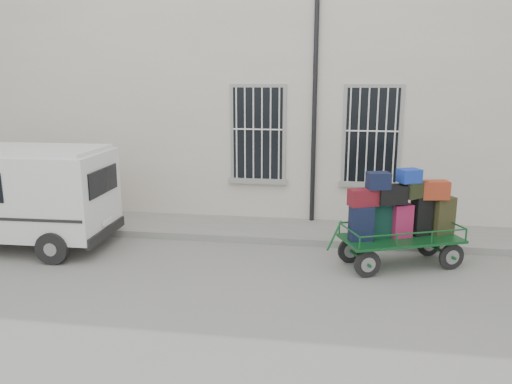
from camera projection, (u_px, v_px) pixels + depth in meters
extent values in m
plane|color=slate|center=(255.00, 266.00, 9.65)|extent=(80.00, 80.00, 0.00)
cube|color=#BFB3A3|center=(285.00, 98.00, 14.29)|extent=(24.00, 5.00, 6.00)
cylinder|color=black|center=(314.00, 111.00, 11.70)|extent=(0.11, 0.11, 5.60)
cube|color=black|center=(258.00, 134.00, 12.08)|extent=(1.20, 0.08, 2.20)
cube|color=gray|center=(258.00, 181.00, 12.32)|extent=(1.45, 0.22, 0.12)
cube|color=black|center=(372.00, 136.00, 11.68)|extent=(1.20, 0.08, 2.20)
cube|color=gray|center=(369.00, 184.00, 11.92)|extent=(1.45, 0.22, 0.12)
cube|color=slate|center=(270.00, 230.00, 11.75)|extent=(24.00, 1.70, 0.15)
cylinder|color=black|center=(367.00, 264.00, 9.07)|extent=(0.49, 0.25, 0.51)
cylinder|color=gray|center=(367.00, 264.00, 9.07)|extent=(0.29, 0.19, 0.28)
cylinder|color=black|center=(350.00, 250.00, 9.80)|extent=(0.49, 0.25, 0.51)
cylinder|color=gray|center=(350.00, 250.00, 9.80)|extent=(0.29, 0.19, 0.28)
cylinder|color=black|center=(451.00, 257.00, 9.45)|extent=(0.49, 0.25, 0.51)
cylinder|color=gray|center=(451.00, 257.00, 9.45)|extent=(0.29, 0.19, 0.28)
cylinder|color=black|center=(429.00, 244.00, 10.18)|extent=(0.49, 0.25, 0.51)
cylinder|color=gray|center=(429.00, 244.00, 10.18)|extent=(0.29, 0.19, 0.28)
cube|color=#114D21|center=(401.00, 238.00, 9.56)|extent=(2.45, 1.78, 0.05)
cylinder|color=#114D21|center=(334.00, 236.00, 9.22)|extent=(0.29, 0.15, 0.57)
cube|color=black|center=(361.00, 223.00, 9.31)|extent=(0.48, 0.35, 0.66)
cube|color=black|center=(362.00, 205.00, 9.24)|extent=(0.21, 0.18, 0.03)
cube|color=black|center=(380.00, 219.00, 9.52)|extent=(0.50, 0.35, 0.68)
cube|color=black|center=(381.00, 201.00, 9.44)|extent=(0.21, 0.17, 0.03)
cube|color=#9B1C3F|center=(401.00, 221.00, 9.51)|extent=(0.45, 0.39, 0.64)
cube|color=black|center=(402.00, 204.00, 9.44)|extent=(0.19, 0.17, 0.03)
cube|color=black|center=(421.00, 215.00, 9.63)|extent=(0.44, 0.39, 0.77)
cube|color=black|center=(423.00, 195.00, 9.54)|extent=(0.18, 0.17, 0.03)
cube|color=#35301A|center=(442.00, 215.00, 9.74)|extent=(0.52, 0.46, 0.72)
cube|color=black|center=(444.00, 197.00, 9.66)|extent=(0.21, 0.19, 0.03)
cube|color=maroon|center=(363.00, 197.00, 9.25)|extent=(0.60, 0.48, 0.32)
cube|color=black|center=(391.00, 194.00, 9.31)|extent=(0.61, 0.47, 0.35)
cube|color=black|center=(413.00, 189.00, 9.41)|extent=(0.54, 0.54, 0.30)
cube|color=maroon|center=(434.00, 190.00, 9.53)|extent=(0.56, 0.40, 0.35)
cube|color=black|center=(378.00, 181.00, 9.20)|extent=(0.47, 0.40, 0.31)
cube|color=navy|center=(409.00, 176.00, 9.30)|extent=(0.48, 0.45, 0.25)
cube|color=white|center=(9.00, 192.00, 10.55)|extent=(4.23, 1.92, 1.71)
cube|color=white|center=(5.00, 150.00, 10.35)|extent=(4.04, 1.77, 0.10)
cube|color=black|center=(103.00, 181.00, 10.23)|extent=(0.07, 1.33, 0.52)
cube|color=black|center=(106.00, 232.00, 10.47)|extent=(0.14, 1.76, 0.21)
cube|color=white|center=(107.00, 222.00, 10.42)|extent=(0.04, 0.40, 0.11)
cylinder|color=black|center=(53.00, 248.00, 9.73)|extent=(0.65, 0.23, 0.65)
cylinder|color=black|center=(93.00, 223.00, 11.42)|extent=(0.65, 0.23, 0.65)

